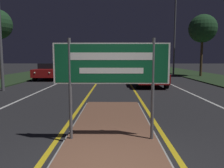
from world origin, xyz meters
name	(u,v)px	position (x,y,z in m)	size (l,w,h in m)	color
median_island	(111,141)	(0.00, 1.79, 0.04)	(2.14, 8.34, 0.10)	#999993
verge_left	(24,76)	(-9.50, 20.00, 0.04)	(5.00, 100.00, 0.08)	#23381E
verge_right	(204,76)	(9.50, 20.00, 0.04)	(5.00, 100.00, 0.08)	#23381E
centre_line_yellow_left	(104,73)	(-1.26, 25.00, 0.00)	(0.12, 70.00, 0.01)	gold
centre_line_yellow_right	(123,73)	(1.26, 25.00, 0.00)	(0.12, 70.00, 0.01)	gold
lane_line_white_left	(81,73)	(-4.20, 25.00, 0.00)	(0.12, 70.00, 0.01)	silver
lane_line_white_right	(146,73)	(4.20, 25.00, 0.00)	(0.12, 70.00, 0.01)	silver
edge_line_white_left	(57,73)	(-7.20, 25.00, 0.00)	(0.10, 70.00, 0.01)	silver
edge_line_white_right	(170,73)	(7.20, 25.00, 0.00)	(0.10, 70.00, 0.01)	silver
highway_sign	(111,68)	(0.00, 1.79, 1.67)	(2.48, 0.07, 2.20)	#56565B
streetlight_right_near	(175,11)	(6.49, 20.77, 6.86)	(0.63, 0.63, 9.79)	#56565B
car_receding_0	(149,75)	(2.44, 12.03, 0.73)	(2.02, 4.52, 1.36)	maroon
car_receding_1	(137,70)	(2.44, 19.31, 0.73)	(1.98, 4.56, 1.36)	maroon
car_receding_2	(156,67)	(5.91, 27.44, 0.75)	(1.88, 4.69, 1.41)	maroon
car_approaching_0	(51,71)	(-5.68, 16.81, 0.77)	(2.02, 4.74, 1.45)	maroon
car_approaching_1	(76,66)	(-6.09, 32.13, 0.74)	(2.01, 4.35, 1.36)	black
roadside_palm_right	(203,29)	(8.94, 19.50, 4.82)	(2.77, 2.77, 6.15)	#4C3823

